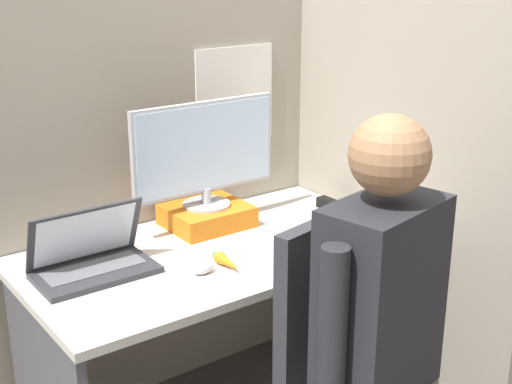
# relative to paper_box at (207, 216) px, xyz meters

# --- Properties ---
(cubicle_panel_back) EXTENTS (1.84, 0.05, 1.63)m
(cubicle_panel_back) POSITION_rel_paper_box_xyz_m (-0.09, 0.19, 0.06)
(cubicle_panel_back) COLOR gray
(cubicle_panel_back) RESTS_ON ground
(cubicle_panel_right) EXTENTS (0.04, 1.38, 1.63)m
(cubicle_panel_right) POSITION_rel_paper_box_xyz_m (0.60, -0.28, 0.05)
(cubicle_panel_right) COLOR gray
(cubicle_panel_right) RESTS_ON ground
(desk) EXTENTS (1.34, 0.73, 0.73)m
(desk) POSITION_rel_paper_box_xyz_m (-0.09, -0.20, -0.22)
(desk) COLOR beige
(desk) RESTS_ON ground
(paper_box) EXTENTS (0.30, 0.26, 0.08)m
(paper_box) POSITION_rel_paper_box_xyz_m (0.00, 0.00, 0.00)
(paper_box) COLOR orange
(paper_box) RESTS_ON desk
(monitor) EXTENTS (0.59, 0.18, 0.40)m
(monitor) POSITION_rel_paper_box_xyz_m (0.00, 0.00, 0.25)
(monitor) COLOR #B2B2B7
(monitor) RESTS_ON paper_box
(laptop) EXTENTS (0.38, 0.22, 0.22)m
(laptop) POSITION_rel_paper_box_xyz_m (-0.52, -0.14, 0.01)
(laptop) COLOR #2D2D33
(laptop) RESTS_ON desk
(mouse) EXTENTS (0.07, 0.04, 0.04)m
(mouse) POSITION_rel_paper_box_xyz_m (-0.24, -0.35, -0.02)
(mouse) COLOR silver
(mouse) RESTS_ON desk
(stapler) EXTENTS (0.04, 0.15, 0.04)m
(stapler) POSITION_rel_paper_box_xyz_m (0.49, -0.16, -0.02)
(stapler) COLOR black
(stapler) RESTS_ON desk
(carrot_toy) EXTENTS (0.04, 0.14, 0.04)m
(carrot_toy) POSITION_rel_paper_box_xyz_m (-0.15, -0.37, -0.02)
(carrot_toy) COLOR orange
(carrot_toy) RESTS_ON desk
(person) EXTENTS (0.47, 0.49, 1.35)m
(person) POSITION_rel_paper_box_xyz_m (-0.11, -1.06, 0.02)
(person) COLOR brown
(person) RESTS_ON ground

